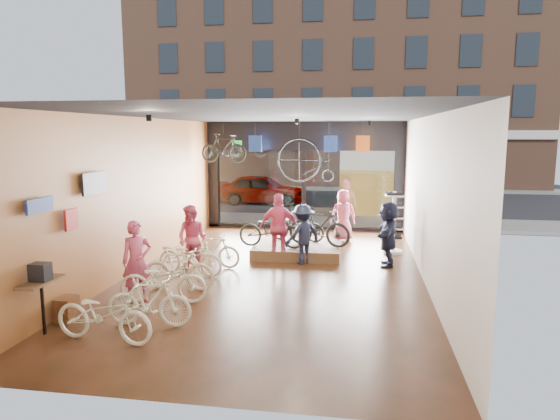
% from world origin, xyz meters
% --- Properties ---
extents(ground_plane, '(7.00, 12.00, 0.04)m').
position_xyz_m(ground_plane, '(0.00, 0.00, -0.02)').
color(ground_plane, black).
rests_on(ground_plane, ground).
extents(ceiling, '(7.00, 12.00, 0.04)m').
position_xyz_m(ceiling, '(0.00, 0.00, 3.82)').
color(ceiling, black).
rests_on(ceiling, ground).
extents(wall_left, '(0.04, 12.00, 3.80)m').
position_xyz_m(wall_left, '(-3.52, 0.00, 1.90)').
color(wall_left, '#A85E32').
rests_on(wall_left, ground).
extents(wall_right, '(0.04, 12.00, 3.80)m').
position_xyz_m(wall_right, '(3.52, 0.00, 1.90)').
color(wall_right, beige).
rests_on(wall_right, ground).
extents(wall_back, '(7.00, 0.04, 3.80)m').
position_xyz_m(wall_back, '(0.00, -6.02, 1.90)').
color(wall_back, beige).
rests_on(wall_back, ground).
extents(storefront, '(7.00, 0.26, 3.80)m').
position_xyz_m(storefront, '(0.00, 6.00, 1.90)').
color(storefront, black).
rests_on(storefront, ground).
extents(exit_sign, '(0.35, 0.06, 0.18)m').
position_xyz_m(exit_sign, '(-2.40, 5.88, 3.05)').
color(exit_sign, '#198C26').
rests_on(exit_sign, storefront).
extents(street_road, '(30.00, 18.00, 0.02)m').
position_xyz_m(street_road, '(0.00, 15.00, -0.01)').
color(street_road, black).
rests_on(street_road, ground).
extents(sidewalk_near, '(30.00, 2.40, 0.12)m').
position_xyz_m(sidewalk_near, '(0.00, 7.20, 0.06)').
color(sidewalk_near, slate).
rests_on(sidewalk_near, ground).
extents(sidewalk_far, '(30.00, 2.00, 0.12)m').
position_xyz_m(sidewalk_far, '(0.00, 19.00, 0.06)').
color(sidewalk_far, slate).
rests_on(sidewalk_far, ground).
extents(opposite_building, '(26.00, 5.00, 14.00)m').
position_xyz_m(opposite_building, '(0.00, 21.50, 7.00)').
color(opposite_building, brown).
rests_on(opposite_building, ground).
extents(street_car, '(4.19, 1.68, 1.43)m').
position_xyz_m(street_car, '(-2.75, 12.00, 0.71)').
color(street_car, gray).
rests_on(street_car, street_road).
extents(box_truck, '(2.26, 6.79, 2.67)m').
position_xyz_m(box_truck, '(2.25, 11.00, 1.34)').
color(box_truck, silver).
rests_on(box_truck, street_road).
extents(floor_bike_0, '(1.85, 0.83, 0.94)m').
position_xyz_m(floor_bike_0, '(-2.13, -4.36, 0.47)').
color(floor_bike_0, beige).
rests_on(floor_bike_0, ground_plane).
extents(floor_bike_1, '(1.58, 0.50, 0.94)m').
position_xyz_m(floor_bike_1, '(-1.67, -3.61, 0.47)').
color(floor_bike_1, beige).
rests_on(floor_bike_1, ground_plane).
extents(floor_bike_2, '(1.85, 0.86, 0.93)m').
position_xyz_m(floor_bike_2, '(-1.90, -2.40, 0.47)').
color(floor_bike_2, beige).
rests_on(floor_bike_2, ground_plane).
extents(floor_bike_3, '(1.62, 0.47, 0.97)m').
position_xyz_m(floor_bike_3, '(-1.90, -1.54, 0.48)').
color(floor_bike_3, beige).
rests_on(floor_bike_3, ground_plane).
extents(floor_bike_4, '(1.78, 0.88, 0.89)m').
position_xyz_m(floor_bike_4, '(-2.04, -0.36, 0.45)').
color(floor_bike_4, beige).
rests_on(floor_bike_4, ground_plane).
extents(floor_bike_5, '(1.54, 0.56, 0.90)m').
position_xyz_m(floor_bike_5, '(-1.72, 0.37, 0.45)').
color(floor_bike_5, beige).
rests_on(floor_bike_5, ground_plane).
extents(display_platform, '(2.40, 1.80, 0.30)m').
position_xyz_m(display_platform, '(0.29, 1.99, 0.15)').
color(display_platform, brown).
rests_on(display_platform, ground_plane).
extents(display_bike_left, '(1.93, 0.83, 0.99)m').
position_xyz_m(display_bike_left, '(-0.37, 1.57, 0.79)').
color(display_bike_left, black).
rests_on(display_bike_left, display_platform).
extents(display_bike_mid, '(1.87, 0.98, 1.08)m').
position_xyz_m(display_bike_mid, '(0.88, 1.93, 0.84)').
color(display_bike_mid, black).
rests_on(display_bike_mid, display_platform).
extents(display_bike_right, '(1.73, 0.90, 0.87)m').
position_xyz_m(display_bike_right, '(0.20, 2.50, 0.73)').
color(display_bike_right, black).
rests_on(display_bike_right, display_platform).
extents(customer_0, '(0.73, 0.67, 1.67)m').
position_xyz_m(customer_0, '(-2.46, -2.35, 0.84)').
color(customer_0, '#CC4C72').
rests_on(customer_0, ground_plane).
extents(customer_1, '(0.94, 0.81, 1.67)m').
position_xyz_m(customer_1, '(-2.08, -0.08, 0.83)').
color(customer_1, '#CC4C72').
rests_on(customer_1, ground_plane).
extents(customer_2, '(1.10, 0.50, 1.83)m').
position_xyz_m(customer_2, '(-0.12, 1.26, 0.92)').
color(customer_2, '#CC4C72').
rests_on(customer_2, ground_plane).
extents(customer_3, '(1.15, 1.11, 1.57)m').
position_xyz_m(customer_3, '(0.53, 1.11, 0.79)').
color(customer_3, '#161C33').
rests_on(customer_3, ground_plane).
extents(customer_4, '(0.88, 0.65, 1.65)m').
position_xyz_m(customer_4, '(1.48, 4.13, 0.82)').
color(customer_4, '#CC4C72').
rests_on(customer_4, ground_plane).
extents(customer_5, '(0.61, 1.59, 1.68)m').
position_xyz_m(customer_5, '(2.72, 1.25, 0.84)').
color(customer_5, '#161C33').
rests_on(customer_5, ground_plane).
extents(sunglasses_rack, '(0.64, 0.58, 1.78)m').
position_xyz_m(sunglasses_rack, '(2.95, 2.65, 0.89)').
color(sunglasses_rack, white).
rests_on(sunglasses_rack, ground_plane).
extents(wall_merch, '(0.40, 2.40, 2.60)m').
position_xyz_m(wall_merch, '(-3.38, -3.50, 1.30)').
color(wall_merch, navy).
rests_on(wall_merch, wall_left).
extents(penny_farthing, '(1.75, 0.06, 1.40)m').
position_xyz_m(penny_farthing, '(0.33, 4.31, 2.50)').
color(penny_farthing, black).
rests_on(penny_farthing, ceiling).
extents(hung_bike, '(1.63, 0.69, 0.95)m').
position_xyz_m(hung_bike, '(-2.44, 4.20, 2.93)').
color(hung_bike, black).
rests_on(hung_bike, ceiling).
extents(jersey_left, '(0.45, 0.03, 0.55)m').
position_xyz_m(jersey_left, '(-1.59, 5.20, 3.05)').
color(jersey_left, '#1E3F99').
rests_on(jersey_left, ceiling).
extents(jersey_mid, '(0.45, 0.03, 0.55)m').
position_xyz_m(jersey_mid, '(0.97, 5.20, 3.05)').
color(jersey_mid, '#1E3F99').
rests_on(jersey_mid, ceiling).
extents(jersey_right, '(0.45, 0.03, 0.55)m').
position_xyz_m(jersey_right, '(2.04, 5.20, 3.05)').
color(jersey_right, '#CC5919').
rests_on(jersey_right, ceiling).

